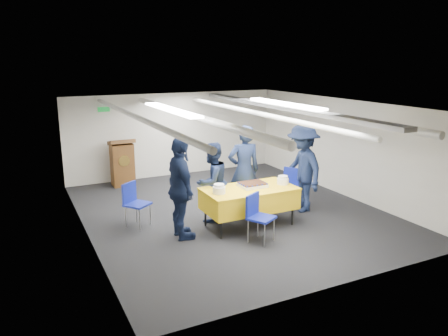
{
  "coord_description": "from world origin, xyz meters",
  "views": [
    {
      "loc": [
        -4.07,
        -7.94,
        3.23
      ],
      "look_at": [
        -0.27,
        -0.2,
        1.05
      ],
      "focal_mm": 35.0,
      "sensor_mm": 36.0,
      "label": 1
    }
  ],
  "objects_px": {
    "podium": "(122,162)",
    "sailor_c": "(181,189)",
    "serving_table": "(249,198)",
    "chair_right": "(290,184)",
    "sheet_cake": "(252,185)",
    "chair_left": "(134,200)",
    "sailor_d": "(302,168)",
    "chair_near": "(257,213)",
    "sailor_b": "(212,182)",
    "sailor_a": "(244,171)"
  },
  "relations": [
    {
      "from": "podium",
      "to": "chair_left",
      "type": "relative_size",
      "value": 1.44
    },
    {
      "from": "chair_near",
      "to": "sailor_c",
      "type": "height_order",
      "value": "sailor_c"
    },
    {
      "from": "chair_left",
      "to": "chair_right",
      "type": "bearing_deg",
      "value": -6.75
    },
    {
      "from": "chair_near",
      "to": "sailor_b",
      "type": "height_order",
      "value": "sailor_b"
    },
    {
      "from": "podium",
      "to": "sailor_c",
      "type": "relative_size",
      "value": 0.66
    },
    {
      "from": "sheet_cake",
      "to": "chair_left",
      "type": "xyz_separation_m",
      "value": [
        -2.13,
        0.94,
        -0.28
      ]
    },
    {
      "from": "chair_right",
      "to": "sailor_c",
      "type": "distance_m",
      "value": 2.87
    },
    {
      "from": "chair_near",
      "to": "sailor_b",
      "type": "xyz_separation_m",
      "value": [
        -0.31,
        1.28,
        0.28
      ]
    },
    {
      "from": "serving_table",
      "to": "podium",
      "type": "relative_size",
      "value": 1.44
    },
    {
      "from": "sheet_cake",
      "to": "chair_right",
      "type": "xyz_separation_m",
      "value": [
        1.27,
        0.54,
        -0.28
      ]
    },
    {
      "from": "chair_right",
      "to": "sailor_d",
      "type": "bearing_deg",
      "value": -74.5
    },
    {
      "from": "chair_left",
      "to": "podium",
      "type": "bearing_deg",
      "value": 80.81
    },
    {
      "from": "chair_right",
      "to": "chair_left",
      "type": "distance_m",
      "value": 3.42
    },
    {
      "from": "sailor_b",
      "to": "sailor_c",
      "type": "height_order",
      "value": "sailor_c"
    },
    {
      "from": "sheet_cake",
      "to": "sailor_c",
      "type": "height_order",
      "value": "sailor_c"
    },
    {
      "from": "podium",
      "to": "sailor_c",
      "type": "xyz_separation_m",
      "value": [
        0.15,
        -3.89,
        0.33
      ]
    },
    {
      "from": "sailor_a",
      "to": "podium",
      "type": "bearing_deg",
      "value": -52.46
    },
    {
      "from": "serving_table",
      "to": "sailor_a",
      "type": "distance_m",
      "value": 0.77
    },
    {
      "from": "sailor_c",
      "to": "serving_table",
      "type": "bearing_deg",
      "value": -87.51
    },
    {
      "from": "serving_table",
      "to": "chair_near",
      "type": "height_order",
      "value": "chair_near"
    },
    {
      "from": "chair_left",
      "to": "sailor_a",
      "type": "height_order",
      "value": "sailor_a"
    },
    {
      "from": "podium",
      "to": "chair_near",
      "type": "distance_m",
      "value": 4.8
    },
    {
      "from": "chair_left",
      "to": "sailor_d",
      "type": "xyz_separation_m",
      "value": [
        3.48,
        -0.71,
        0.41
      ]
    },
    {
      "from": "sheet_cake",
      "to": "sailor_a",
      "type": "height_order",
      "value": "sailor_a"
    },
    {
      "from": "sheet_cake",
      "to": "podium",
      "type": "xyz_separation_m",
      "value": [
        -1.66,
        3.85,
        -0.2
      ]
    },
    {
      "from": "serving_table",
      "to": "sailor_b",
      "type": "height_order",
      "value": "sailor_b"
    },
    {
      "from": "serving_table",
      "to": "podium",
      "type": "xyz_separation_m",
      "value": [
        -1.56,
        3.9,
        0.05
      ]
    },
    {
      "from": "sailor_b",
      "to": "sailor_d",
      "type": "distance_m",
      "value": 2.02
    },
    {
      "from": "sailor_a",
      "to": "sailor_d",
      "type": "relative_size",
      "value": 1.01
    },
    {
      "from": "podium",
      "to": "sailor_d",
      "type": "relative_size",
      "value": 0.66
    },
    {
      "from": "sailor_a",
      "to": "chair_right",
      "type": "bearing_deg",
      "value": -172.3
    },
    {
      "from": "podium",
      "to": "chair_right",
      "type": "bearing_deg",
      "value": -48.49
    },
    {
      "from": "sailor_d",
      "to": "chair_left",
      "type": "bearing_deg",
      "value": -97.57
    },
    {
      "from": "sailor_a",
      "to": "sailor_b",
      "type": "distance_m",
      "value": 0.77
    },
    {
      "from": "sheet_cake",
      "to": "sailor_d",
      "type": "xyz_separation_m",
      "value": [
        1.35,
        0.23,
        0.13
      ]
    },
    {
      "from": "chair_right",
      "to": "serving_table",
      "type": "bearing_deg",
      "value": -156.51
    },
    {
      "from": "chair_right",
      "to": "chair_near",
      "type": "bearing_deg",
      "value": -140.77
    },
    {
      "from": "chair_right",
      "to": "sheet_cake",
      "type": "bearing_deg",
      "value": -156.94
    },
    {
      "from": "sailor_b",
      "to": "sailor_a",
      "type": "bearing_deg",
      "value": 161.17
    },
    {
      "from": "chair_right",
      "to": "sailor_a",
      "type": "distance_m",
      "value": 1.23
    },
    {
      "from": "sailor_a",
      "to": "sailor_d",
      "type": "distance_m",
      "value": 1.28
    },
    {
      "from": "chair_near",
      "to": "sailor_d",
      "type": "distance_m",
      "value": 2.0
    },
    {
      "from": "podium",
      "to": "sailor_d",
      "type": "height_order",
      "value": "sailor_d"
    },
    {
      "from": "chair_left",
      "to": "sailor_d",
      "type": "height_order",
      "value": "sailor_d"
    },
    {
      "from": "serving_table",
      "to": "sailor_d",
      "type": "height_order",
      "value": "sailor_d"
    },
    {
      "from": "sailor_b",
      "to": "sheet_cake",
      "type": "bearing_deg",
      "value": 118.36
    },
    {
      "from": "sailor_d",
      "to": "sailor_a",
      "type": "bearing_deg",
      "value": -101.31
    },
    {
      "from": "chair_right",
      "to": "sailor_b",
      "type": "relative_size",
      "value": 0.54
    },
    {
      "from": "chair_near",
      "to": "sailor_b",
      "type": "bearing_deg",
      "value": 103.45
    },
    {
      "from": "sailor_a",
      "to": "sailor_b",
      "type": "height_order",
      "value": "sailor_a"
    }
  ]
}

